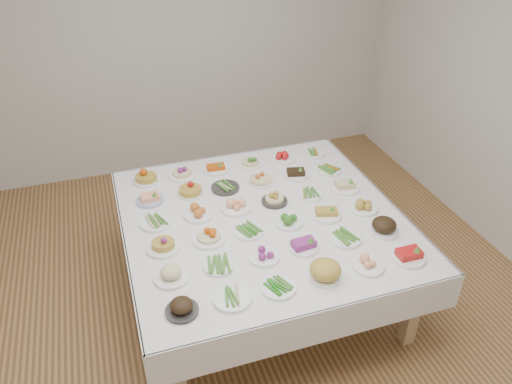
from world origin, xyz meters
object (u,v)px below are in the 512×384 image
object	(u,v)px
dish_0	(182,307)
dish_18	(156,221)
display_table	(262,224)
dish_35	(313,153)

from	to	relation	value
dish_0	dish_18	bearing A→B (deg)	90.58
display_table	dish_35	distance (m)	1.10
dish_0	dish_18	world-z (taller)	dish_0
display_table	dish_0	size ratio (longest dim) A/B	10.53
dish_0	dish_35	size ratio (longest dim) A/B	0.96
display_table	dish_35	size ratio (longest dim) A/B	10.11
dish_0	dish_18	xyz separation A→B (m)	(-0.01, 0.93, -0.02)
dish_18	dish_35	bearing A→B (deg)	21.95
dish_35	dish_18	bearing A→B (deg)	-158.05
dish_35	display_table	bearing A→B (deg)	-134.43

